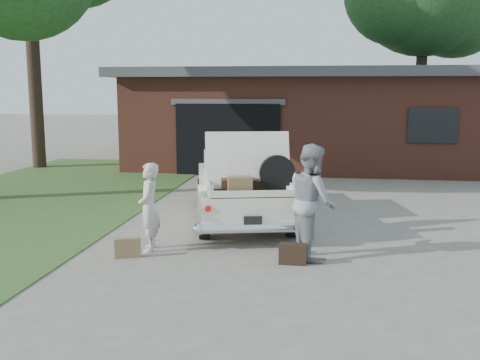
# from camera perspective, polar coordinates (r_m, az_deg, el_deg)

# --- Properties ---
(ground) EXTENTS (90.00, 90.00, 0.00)m
(ground) POSITION_cam_1_polar(r_m,az_deg,el_deg) (9.36, -0.56, -7.25)
(ground) COLOR gray
(ground) RESTS_ON ground
(grass_strip) EXTENTS (6.00, 16.00, 0.02)m
(grass_strip) POSITION_cam_1_polar(r_m,az_deg,el_deg) (13.99, -21.29, -2.27)
(grass_strip) COLOR #2D4C1E
(grass_strip) RESTS_ON ground
(house) EXTENTS (12.80, 7.80, 3.30)m
(house) POSITION_cam_1_polar(r_m,az_deg,el_deg) (20.36, 7.40, 6.45)
(house) COLOR brown
(house) RESTS_ON ground
(sedan) EXTENTS (2.80, 4.93, 1.89)m
(sedan) POSITION_cam_1_polar(r_m,az_deg,el_deg) (11.51, 0.17, -0.61)
(sedan) COLOR white
(sedan) RESTS_ON ground
(woman_left) EXTENTS (0.47, 0.60, 1.47)m
(woman_left) POSITION_cam_1_polar(r_m,az_deg,el_deg) (9.37, -9.22, -2.73)
(woman_left) COLOR beige
(woman_left) RESTS_ON ground
(woman_right) EXTENTS (0.96, 1.07, 1.82)m
(woman_right) POSITION_cam_1_polar(r_m,az_deg,el_deg) (8.94, 7.34, -2.12)
(woman_right) COLOR gray
(woman_right) RESTS_ON ground
(suitcase_left) EXTENTS (0.43, 0.26, 0.32)m
(suitcase_left) POSITION_cam_1_polar(r_m,az_deg,el_deg) (9.17, -11.34, -6.76)
(suitcase_left) COLOR #906D49
(suitcase_left) RESTS_ON ground
(suitcase_right) EXTENTS (0.43, 0.14, 0.33)m
(suitcase_right) POSITION_cam_1_polar(r_m,az_deg,el_deg) (8.69, 5.38, -7.50)
(suitcase_right) COLOR black
(suitcase_right) RESTS_ON ground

